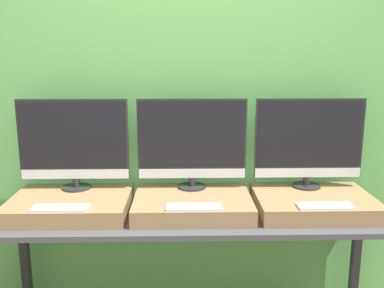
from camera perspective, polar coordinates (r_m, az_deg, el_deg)
name	(u,v)px	position (r m, az deg, el deg)	size (l,w,h in m)	color
wall_back	(191,113)	(2.67, -0.09, 4.20)	(8.00, 0.04, 2.60)	#66B75B
workbench	(193,226)	(2.47, 0.10, -10.86)	(2.24, 0.60, 0.78)	#47474C
wooden_riser_left	(70,205)	(2.54, -15.91, -7.79)	(0.66, 0.50, 0.09)	#99754C
monitor_left	(74,142)	(2.59, -15.49, 0.29)	(0.64, 0.17, 0.54)	#282828
keyboard_left	(60,208)	(2.35, -17.15, -8.15)	(0.29, 0.10, 0.01)	silver
wooden_riser_center	(193,204)	(2.46, 0.08, -7.98)	(0.66, 0.50, 0.09)	#99754C
monitor_center	(192,141)	(2.51, 0.00, 0.37)	(0.64, 0.17, 0.54)	#282828
keyboard_center	(193,207)	(2.26, 0.19, -8.38)	(0.29, 0.10, 0.01)	silver
wooden_riser_right	(313,203)	(2.57, 15.87, -7.56)	(0.66, 0.50, 0.09)	#99754C
monitor_right	(309,141)	(2.62, 15.32, 0.43)	(0.64, 0.17, 0.54)	#282828
keyboard_right	(325,206)	(2.38, 17.29, -7.88)	(0.29, 0.10, 0.01)	silver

